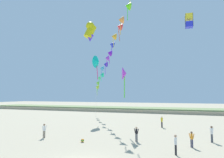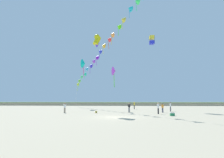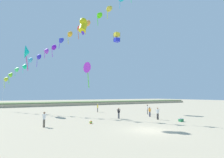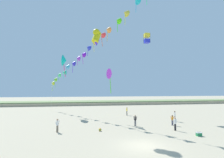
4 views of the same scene
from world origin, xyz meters
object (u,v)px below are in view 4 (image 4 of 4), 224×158
Objects in this scene: person_far_left at (175,115)px; large_kite_outer_drift at (110,74)px; beach_ball at (100,130)px; person_near_left at (127,110)px; large_kite_low_lead at (96,37)px; person_mid_center at (175,123)px; person_far_right at (135,120)px; large_kite_mid_trail at (147,38)px; beach_cooler at (199,134)px; large_kite_high_solo at (65,60)px; person_near_right at (172,119)px; person_far_center at (57,124)px.

person_far_left is 12.94m from large_kite_outer_drift.
large_kite_outer_drift is 12.02× the size of beach_ball.
person_near_left is 0.69× the size of large_kite_low_lead.
person_mid_center is 4.72× the size of beach_ball.
large_kite_outer_drift is (-2.83, 5.07, 7.14)m from person_far_right.
large_kite_mid_trail is 23.32m from beach_cooler.
person_far_left is (3.44, 6.05, 0.02)m from person_mid_center.
large_kite_high_solo reaches higher than person_mid_center.
person_far_center reaches higher than person_near_right.
person_mid_center is 20.80m from large_kite_mid_trail.
person_near_right is (4.00, -11.15, -0.11)m from person_near_left.
large_kite_outer_drift is (-7.07, 8.73, 7.07)m from person_mid_center.
beach_cooler is (17.03, -21.69, -11.64)m from large_kite_high_solo.
large_kite_outer_drift is at bearing 165.66° from person_far_left.
person_far_left is 0.40× the size of large_kite_outer_drift.
person_far_center is at bearing -175.35° from person_near_right.
person_mid_center is 0.82× the size of large_kite_mid_trail.
person_far_center is 0.38× the size of large_kite_outer_drift.
person_near_right is at bearing -70.28° from person_near_left.
large_kite_mid_trail reaches higher than large_kite_low_lead.
beach_cooler is at bearing -51.86° from large_kite_high_solo.
large_kite_mid_trail reaches higher than person_near_right.
large_kite_mid_trail reaches higher than person_mid_center.
person_far_center is at bearing -170.12° from person_far_right.
person_near_right is at bearing -42.40° from large_kite_high_solo.
person_near_left is 11.85m from person_near_right.
beach_ball is (-10.90, 4.36, -0.03)m from beach_cooler.
person_mid_center is at bearing 113.22° from beach_cooler.
person_far_center reaches higher than beach_ball.
person_mid_center is 26.82m from large_kite_high_solo.
large_kite_mid_trail is 0.48× the size of large_kite_outer_drift.
person_far_right is 10.89m from person_far_center.
person_far_left reaches higher than beach_cooler.
person_far_right is at bearing 139.11° from person_mid_center.
beach_ball is (-9.65, 1.44, -0.81)m from person_mid_center.
large_kite_high_solo reaches higher than beach_ball.
large_kite_low_lead is (-7.33, -10.57, 11.98)m from person_near_left.
person_mid_center reaches higher than person_far_right.
large_kite_high_solo reaches higher than beach_cooler.
person_far_right is at bearing -98.51° from person_near_left.
person_far_right is at bearing -52.60° from large_kite_high_solo.
large_kite_low_lead is at bearing 159.61° from person_mid_center.
large_kite_outer_drift is (8.71, -10.03, -3.79)m from large_kite_high_solo.
large_kite_outer_drift reaches higher than person_far_left.
large_kite_high_solo is 8.60× the size of beach_cooler.
large_kite_high_solo is at bearing 146.50° from person_far_left.
large_kite_outer_drift is at bearing 146.33° from person_near_right.
large_kite_outer_drift is at bearing 125.53° from beach_cooler.
person_mid_center is at bearing -20.39° from large_kite_low_lead.
person_near_right is at bearing -2.95° from large_kite_low_lead.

